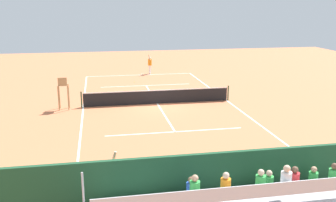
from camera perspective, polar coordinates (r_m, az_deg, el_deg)
The scene contains 12 objects.
ground_plane at distance 26.37m, azimuth -1.60°, elevation -0.39°, with size 60.00×60.00×0.00m, color #CC7047.
court_line_markings at distance 26.41m, azimuth -1.61°, elevation -0.37°, with size 10.10×22.20×0.01m.
tennis_net at distance 26.25m, azimuth -1.61°, elevation 0.67°, with size 10.30×0.10×1.07m.
backdrop_wall at distance 13.19m, azimuth 8.19°, elevation -11.58°, with size 18.00×0.16×2.00m, color #1E4C2D.
bleacher_stand at distance 12.14m, azimuth 11.10°, elevation -14.33°, with size 9.06×2.40×2.48m.
umpire_chair at distance 25.56m, azimuth -15.37°, elevation 1.64°, with size 0.67×0.67×2.14m.
courtside_bench at distance 15.15m, azimuth 18.42°, elevation -10.48°, with size 1.80×0.40×0.93m.
equipment_bag at distance 14.61m, azimuth 13.52°, elevation -12.73°, with size 0.90×0.36×0.36m, color #B22D2D.
tennis_player at distance 37.33m, azimuth -2.72°, elevation 5.59°, with size 0.46×0.56×1.93m.
tennis_racket at distance 37.45m, azimuth -3.85°, elevation 4.05°, with size 0.30×0.56×0.03m.
tennis_ball_near at distance 33.57m, azimuth -5.03°, elevation 2.85°, with size 0.07×0.07×0.07m, color #CCDB33.
line_judge at distance 13.20m, azimuth -8.18°, elevation -11.47°, with size 0.42×0.55×1.93m.
Camera 1 is at (3.97, 25.18, 6.75)m, focal length 40.87 mm.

